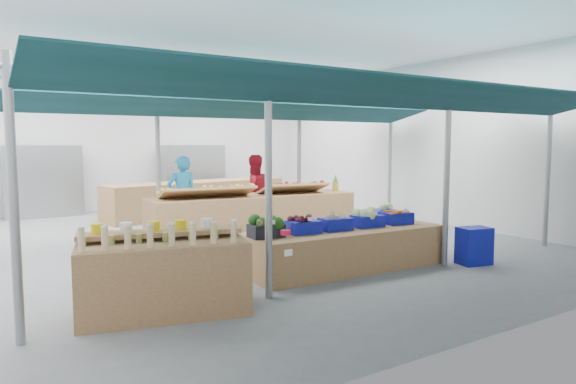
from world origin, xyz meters
The scene contains 24 objects.
floor centered at (0.00, 0.00, 0.00)m, with size 13.00×13.00×0.00m, color slate.
hall centered at (0.00, 1.44, 2.65)m, with size 13.00×13.00×13.00m.
pole_grid centered at (0.75, -1.75, 1.81)m, with size 10.00×4.60×3.00m.
awnings centered at (0.75, -1.75, 2.78)m, with size 9.50×7.08×0.30m.
back_shelving_left centered at (-2.50, 6.00, 1.00)m, with size 2.00×0.50×2.00m, color #B23F33.
back_shelving_right centered at (2.00, 6.00, 1.00)m, with size 2.00×0.50×2.00m, color #B23F33.
bottle_shelf centered at (-2.41, -3.85, 0.48)m, with size 2.16×1.58×1.17m.
veg_counter centered at (0.89, -3.27, 0.33)m, with size 3.43×1.14×0.67m, color brown.
fruit_counter centered at (0.86, -0.20, 0.48)m, with size 4.53×1.08×0.97m, color brown.
far_counter centered at (1.33, 4.01, 0.49)m, with size 5.49×1.10×0.99m, color brown.
crate_stack centered at (2.97, -4.24, 0.32)m, with size 0.54×0.38×0.64m, color #0D138E.
vendor_left centered at (-0.34, 0.90, 0.91)m, with size 0.66×0.43×1.81m, color #1D84BD.
vendor_right centered at (1.46, 0.90, 0.91)m, with size 0.88×0.69×1.81m, color maroon.
crate_broccoli centered at (-0.59, -3.21, 0.82)m, with size 0.53×0.42×0.35m.
crate_beets centered at (0.08, -3.24, 0.80)m, with size 0.53×0.42×0.29m.
crate_celeriac centered at (0.70, -3.27, 0.81)m, with size 0.53×0.42×0.31m.
crate_cabbage centered at (1.36, -3.29, 0.82)m, with size 0.53×0.42×0.35m.
crate_carrots centered at (2.03, -3.32, 0.78)m, with size 0.53×0.42×0.29m.
sparrow centered at (-0.74, -3.33, 0.91)m, with size 0.12×0.09×0.11m.
pole_ribbon centered at (-1.43, -5.11, 1.08)m, with size 0.12×0.12×0.28m.
apple_heap_yellow centered at (-0.23, -0.25, 1.14)m, with size 1.97×0.92×0.27m.
apple_heap_red centered at (1.76, -0.37, 1.14)m, with size 1.57×0.88×0.27m.
pineapple centered at (2.89, -0.43, 1.15)m, with size 0.14×0.14×0.39m.
crate_extra centered at (2.05, -2.89, 0.81)m, with size 0.57×0.46×0.32m.
Camera 1 is at (-4.43, -9.86, 2.09)m, focal length 32.00 mm.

